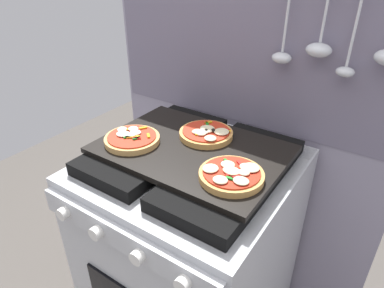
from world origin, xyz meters
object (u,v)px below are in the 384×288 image
(stove, at_px, (192,257))
(pizza_center, at_px, (207,133))
(pizza_right, at_px, (232,174))
(baking_tray, at_px, (192,149))
(pizza_left, at_px, (132,138))

(stove, height_order, pizza_center, pizza_center)
(pizza_right, relative_size, pizza_center, 1.00)
(baking_tray, relative_size, pizza_left, 3.23)
(baking_tray, xyz_separation_m, pizza_left, (-0.17, -0.08, 0.02))
(pizza_left, distance_m, pizza_center, 0.23)
(pizza_left, relative_size, pizza_right, 1.00)
(stove, relative_size, pizza_left, 5.38)
(stove, relative_size, pizza_center, 5.38)
(pizza_left, bearing_deg, pizza_right, -0.02)
(stove, distance_m, baking_tray, 0.46)
(pizza_left, bearing_deg, baking_tray, 24.51)
(baking_tray, height_order, pizza_left, pizza_left)
(baking_tray, bearing_deg, pizza_left, -155.49)
(baking_tray, relative_size, pizza_center, 3.23)
(stove, xyz_separation_m, pizza_right, (0.17, -0.08, 0.48))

